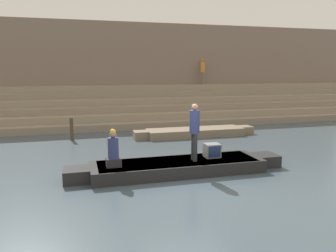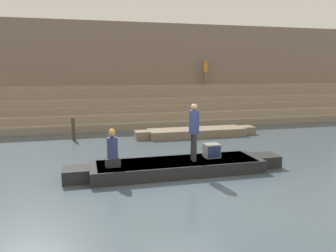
# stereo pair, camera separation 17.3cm
# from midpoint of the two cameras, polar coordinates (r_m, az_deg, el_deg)

# --- Properties ---
(ground_plane) EXTENTS (120.00, 120.00, 0.00)m
(ground_plane) POSITION_cam_midpoint_polar(r_m,az_deg,el_deg) (9.55, 2.77, -9.65)
(ground_plane) COLOR #3D4C56
(ghat_steps) EXTENTS (36.00, 4.53, 2.22)m
(ghat_steps) POSITION_cam_midpoint_polar(r_m,az_deg,el_deg) (20.24, -7.23, 2.89)
(ghat_steps) COLOR gray
(ghat_steps) RESTS_ON ground
(back_wall) EXTENTS (34.20, 1.28, 6.23)m
(back_wall) POSITION_cam_midpoint_polar(r_m,az_deg,el_deg) (22.31, -8.18, 9.39)
(back_wall) COLOR #7F6B5B
(back_wall) RESTS_ON ground
(rowboat_main) EXTENTS (6.85, 1.57, 0.39)m
(rowboat_main) POSITION_cam_midpoint_polar(r_m,az_deg,el_deg) (10.26, 1.29, -7.04)
(rowboat_main) COLOR black
(rowboat_main) RESTS_ON ground
(person_standing) EXTENTS (0.31, 0.31, 1.77)m
(person_standing) POSITION_cam_midpoint_polar(r_m,az_deg,el_deg) (10.05, 4.14, -0.31)
(person_standing) COLOR #28282D
(person_standing) RESTS_ON rowboat_main
(person_rowing) EXTENTS (0.44, 0.34, 1.12)m
(person_rowing) POSITION_cam_midpoint_polar(r_m,az_deg,el_deg) (9.65, -10.01, -4.33)
(person_rowing) COLOR #28282D
(person_rowing) RESTS_ON rowboat_main
(tv_set) EXTENTS (0.48, 0.43, 0.44)m
(tv_set) POSITION_cam_midpoint_polar(r_m,az_deg,el_deg) (10.68, 7.21, -4.24)
(tv_set) COLOR slate
(tv_set) RESTS_ON rowboat_main
(moored_boat_shore) EXTENTS (6.02, 1.27, 0.37)m
(moored_boat_shore) POSITION_cam_midpoint_polar(r_m,az_deg,el_deg) (15.98, 4.41, -1.04)
(moored_boat_shore) COLOR #756651
(moored_boat_shore) RESTS_ON ground
(mooring_post) EXTENTS (0.16, 0.16, 1.04)m
(mooring_post) POSITION_cam_midpoint_polar(r_m,az_deg,el_deg) (15.59, -16.74, -0.50)
(mooring_post) COLOR #473828
(mooring_post) RESTS_ON ground
(person_on_steps) EXTENTS (0.30, 0.30, 1.71)m
(person_on_steps) POSITION_cam_midpoint_polar(r_m,az_deg,el_deg) (22.68, 5.83, 9.74)
(person_on_steps) COLOR #756656
(person_on_steps) RESTS_ON ghat_steps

